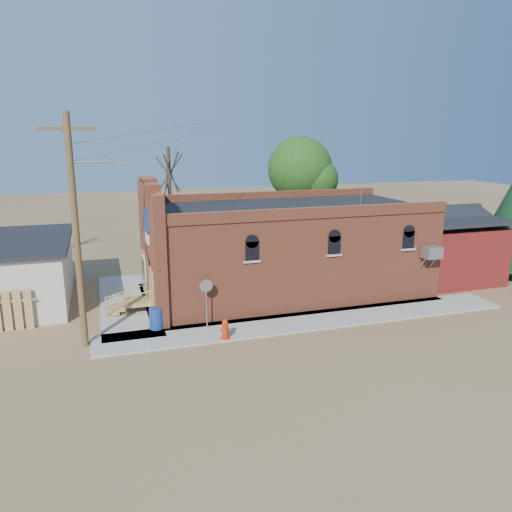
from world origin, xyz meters
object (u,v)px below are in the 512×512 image
object	(u,v)px
fire_hydrant	(225,329)
trash_barrel	(156,318)
utility_pole	(77,228)
brick_bar	(280,249)
stop_sign	(206,290)

from	to	relation	value
fire_hydrant	trash_barrel	bearing A→B (deg)	160.99
utility_pole	trash_barrel	distance (m)	5.16
brick_bar	fire_hydrant	size ratio (longest dim) A/B	19.70
fire_hydrant	stop_sign	xyz separation A→B (m)	(-0.44, 1.48, 1.25)
brick_bar	fire_hydrant	bearing A→B (deg)	-128.68
stop_sign	fire_hydrant	bearing A→B (deg)	-52.32
utility_pole	stop_sign	size ratio (longest dim) A/B	4.17
fire_hydrant	utility_pole	bearing A→B (deg)	-173.78
trash_barrel	fire_hydrant	bearing A→B (deg)	-37.83
brick_bar	fire_hydrant	xyz separation A→B (m)	(-4.40, -5.50, -1.85)
stop_sign	trash_barrel	xyz separation A→B (m)	(-2.10, 0.50, -1.20)
brick_bar	fire_hydrant	distance (m)	7.28
brick_bar	trash_barrel	size ratio (longest dim) A/B	17.85
brick_bar	trash_barrel	xyz separation A→B (m)	(-6.94, -3.52, -1.80)
utility_pole	stop_sign	world-z (taller)	utility_pole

